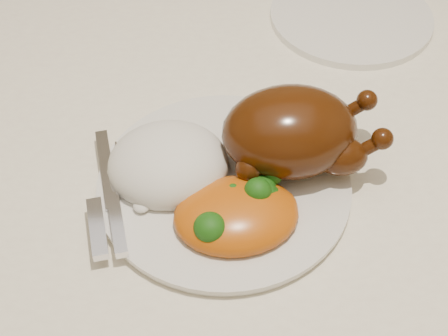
{
  "coord_description": "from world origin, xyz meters",
  "views": [
    {
      "loc": [
        0.11,
        -0.56,
        1.26
      ],
      "look_at": [
        0.11,
        -0.15,
        0.8
      ],
      "focal_mm": 50.0,
      "sensor_mm": 36.0,
      "label": 1
    }
  ],
  "objects_px": {
    "dining_table": "(135,152)",
    "roast_chicken": "(294,132)",
    "side_plate": "(351,16)",
    "dinner_plate": "(224,185)"
  },
  "relations": [
    {
      "from": "dinner_plate",
      "to": "roast_chicken",
      "type": "relative_size",
      "value": 1.48
    },
    {
      "from": "dining_table",
      "to": "dinner_plate",
      "type": "distance_m",
      "value": 0.22
    },
    {
      "from": "side_plate",
      "to": "roast_chicken",
      "type": "xyz_separation_m",
      "value": [
        -0.1,
        -0.26,
        0.05
      ]
    },
    {
      "from": "dining_table",
      "to": "roast_chicken",
      "type": "xyz_separation_m",
      "value": [
        0.18,
        -0.12,
        0.16
      ]
    },
    {
      "from": "dining_table",
      "to": "side_plate",
      "type": "distance_m",
      "value": 0.34
    },
    {
      "from": "dinner_plate",
      "to": "side_plate",
      "type": "height_order",
      "value": "dinner_plate"
    },
    {
      "from": "dining_table",
      "to": "side_plate",
      "type": "relative_size",
      "value": 7.44
    },
    {
      "from": "side_plate",
      "to": "roast_chicken",
      "type": "bearing_deg",
      "value": -111.72
    },
    {
      "from": "dinner_plate",
      "to": "roast_chicken",
      "type": "distance_m",
      "value": 0.09
    },
    {
      "from": "dining_table",
      "to": "side_plate",
      "type": "xyz_separation_m",
      "value": [
        0.29,
        0.14,
        0.11
      ]
    }
  ]
}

